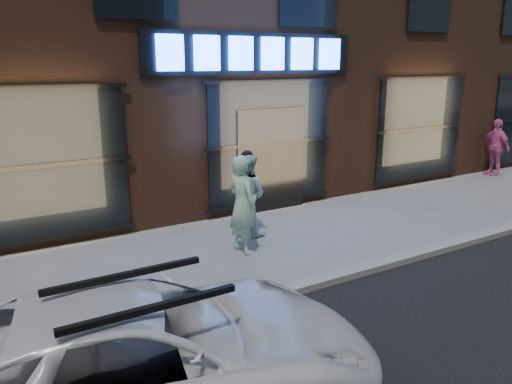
# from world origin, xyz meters

# --- Properties ---
(ground) EXTENTS (90.00, 90.00, 0.00)m
(ground) POSITION_xyz_m (0.00, 0.00, 0.00)
(ground) COLOR slate
(ground) RESTS_ON ground
(curb) EXTENTS (60.00, 0.25, 0.12)m
(curb) POSITION_xyz_m (0.00, 0.00, 0.06)
(curb) COLOR gray
(curb) RESTS_ON ground
(man_bowtie) EXTENTS (0.54, 0.73, 1.83)m
(man_bowtie) POSITION_xyz_m (-1.91, 1.90, 0.91)
(man_bowtie) COLOR #A6DBBB
(man_bowtie) RESTS_ON ground
(man_cap) EXTENTS (0.92, 1.00, 1.66)m
(man_cap) POSITION_xyz_m (-1.33, 2.72, 0.83)
(man_cap) COLOR white
(man_cap) RESTS_ON ground
(passerby) EXTENTS (0.57, 1.07, 1.74)m
(passerby) POSITION_xyz_m (8.02, 3.56, 0.87)
(passerby) COLOR pink
(passerby) RESTS_ON ground
(white_suv) EXTENTS (5.11, 3.17, 1.32)m
(white_suv) POSITION_xyz_m (-4.94, -1.49, 0.66)
(white_suv) COLOR white
(white_suv) RESTS_ON ground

